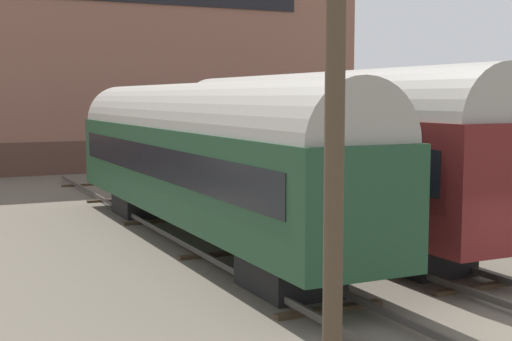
{
  "coord_description": "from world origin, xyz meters",
  "views": [
    {
      "loc": [
        -11.89,
        -9.73,
        4.58
      ],
      "look_at": [
        -2.05,
        10.98,
        2.2
      ],
      "focal_mm": 50.0,
      "sensor_mm": 36.0,
      "label": 1
    }
  ],
  "objects": [
    {
      "name": "warehouse_building",
      "position": [
        -0.24,
        39.5,
        9.82
      ],
      "size": [
        32.36,
        13.48,
        19.63
      ],
      "color": "#4F342A",
      "rests_on": "ground"
    },
    {
      "name": "train_car_maroon",
      "position": [
        0.0,
        11.0,
        3.08
      ],
      "size": [
        2.95,
        18.08,
        5.38
      ],
      "color": "black",
      "rests_on": "ground"
    },
    {
      "name": "train_car_green",
      "position": [
        -4.1,
        10.97,
        2.86
      ],
      "size": [
        2.89,
        18.83,
        5.0
      ],
      "color": "black",
      "rests_on": "ground"
    },
    {
      "name": "utility_pole",
      "position": [
        -7.48,
        -2.58,
        4.36
      ],
      "size": [
        1.8,
        0.24,
        8.4
      ],
      "color": "#473828",
      "rests_on": "ground"
    }
  ]
}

